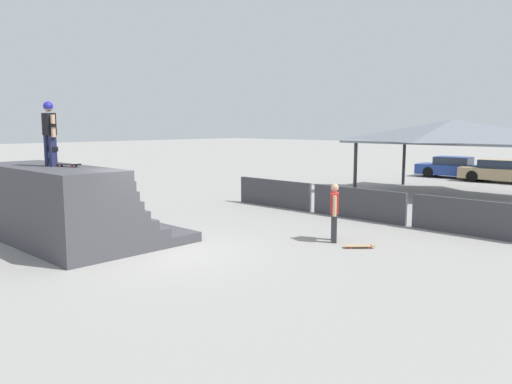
% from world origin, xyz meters
% --- Properties ---
extents(ground_plane, '(160.00, 160.00, 0.00)m').
position_xyz_m(ground_plane, '(0.00, 0.00, 0.00)').
color(ground_plane, gray).
extents(quarter_pipe_ramp, '(5.28, 3.84, 2.08)m').
position_xyz_m(quarter_pipe_ramp, '(-2.85, -1.06, 0.90)').
color(quarter_pipe_ramp, '#424247').
rests_on(quarter_pipe_ramp, ground).
extents(skater_on_deck, '(0.72, 0.25, 1.68)m').
position_xyz_m(skater_on_deck, '(-2.88, -1.36, 3.05)').
color(skater_on_deck, '#1E2347').
rests_on(skater_on_deck, quarter_pipe_ramp).
extents(skateboard_on_deck, '(0.84, 0.45, 0.09)m').
position_xyz_m(skateboard_on_deck, '(-2.38, -1.15, 2.14)').
color(skateboard_on_deck, red).
rests_on(skateboard_on_deck, quarter_pipe_ramp).
extents(bystander_walking, '(0.46, 0.58, 1.59)m').
position_xyz_m(bystander_walking, '(2.40, 4.01, 0.88)').
color(bystander_walking, '#2D2D33').
rests_on(bystander_walking, ground).
extents(skateboard_on_ground, '(0.70, 0.70, 0.09)m').
position_xyz_m(skateboard_on_ground, '(3.35, 3.84, 0.06)').
color(skateboard_on_ground, red).
rests_on(skateboard_on_ground, ground).
extents(barrier_fence, '(11.09, 0.12, 1.05)m').
position_xyz_m(barrier_fence, '(1.07, 7.30, 0.53)').
color(barrier_fence, '#3D3D42').
rests_on(barrier_fence, ground).
extents(pavilion_shelter, '(8.18, 5.58, 3.42)m').
position_xyz_m(pavilion_shelter, '(0.99, 15.12, 2.88)').
color(pavilion_shelter, '#2D2D33').
rests_on(pavilion_shelter, ground).
extents(parked_car_blue, '(4.48, 1.93, 1.27)m').
position_xyz_m(parked_car_blue, '(-1.92, 22.85, 0.60)').
color(parked_car_blue, navy).
rests_on(parked_car_blue, ground).
extents(parked_car_tan, '(4.25, 1.98, 1.27)m').
position_xyz_m(parked_car_tan, '(0.90, 22.16, 0.60)').
color(parked_car_tan, tan).
rests_on(parked_car_tan, ground).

